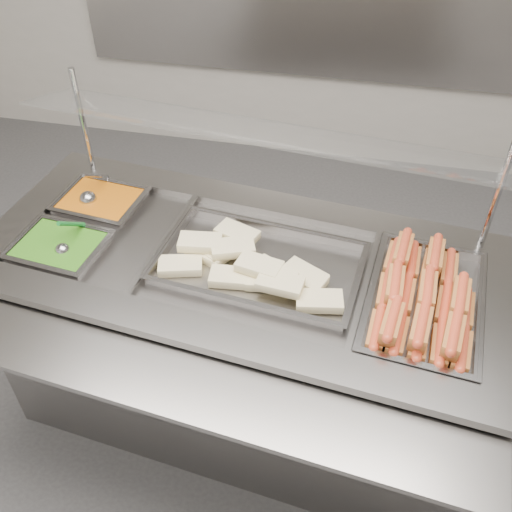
% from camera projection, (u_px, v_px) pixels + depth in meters
% --- Properties ---
extents(ground, '(6.00, 6.00, 0.00)m').
position_uv_depth(ground, '(224.00, 474.00, 2.29)').
color(ground, '#4D4D4F').
rests_on(ground, ground).
extents(steam_counter, '(1.92, 1.02, 0.88)m').
position_uv_depth(steam_counter, '(244.00, 341.00, 2.24)').
color(steam_counter, slate).
rests_on(steam_counter, ground).
extents(tray_rail, '(1.78, 0.56, 0.05)m').
position_uv_depth(tray_rail, '(184.00, 382.00, 1.62)').
color(tray_rail, gray).
rests_on(tray_rail, steam_counter).
extents(sneeze_guard, '(1.64, 0.47, 0.43)m').
position_uv_depth(sneeze_guard, '(263.00, 135.00, 1.86)').
color(sneeze_guard, '#B8B9BD').
rests_on(sneeze_guard, steam_counter).
extents(pan_hotdogs, '(0.39, 0.57, 0.10)m').
position_uv_depth(pan_hotdogs, '(423.00, 308.00, 1.82)').
color(pan_hotdogs, gray).
rests_on(pan_hotdogs, steam_counter).
extents(pan_wraps, '(0.71, 0.47, 0.07)m').
position_uv_depth(pan_wraps, '(259.00, 267.00, 1.95)').
color(pan_wraps, gray).
rests_on(pan_wraps, steam_counter).
extents(pan_beans, '(0.32, 0.27, 0.10)m').
position_uv_depth(pan_beans, '(102.00, 208.00, 2.22)').
color(pan_beans, gray).
rests_on(pan_beans, steam_counter).
extents(pan_peas, '(0.32, 0.27, 0.10)m').
position_uv_depth(pan_peas, '(61.00, 253.00, 2.02)').
color(pan_peas, gray).
rests_on(pan_peas, steam_counter).
extents(hotdogs_in_buns, '(0.33, 0.53, 0.12)m').
position_uv_depth(hotdogs_in_buns, '(422.00, 300.00, 1.78)').
color(hotdogs_in_buns, brown).
rests_on(hotdogs_in_buns, pan_hotdogs).
extents(tortilla_wraps, '(0.64, 0.36, 0.07)m').
position_uv_depth(tortilla_wraps, '(250.00, 266.00, 1.90)').
color(tortilla_wraps, beige).
rests_on(tortilla_wraps, pan_wraps).
extents(ladle, '(0.07, 0.19, 0.15)m').
position_uv_depth(ladle, '(89.00, 198.00, 2.19)').
color(ladle, '#A1A2A6').
rests_on(ladle, pan_beans).
extents(serving_spoon, '(0.05, 0.17, 0.14)m').
position_uv_depth(serving_spoon, '(64.00, 246.00, 1.98)').
color(serving_spoon, '#A1A2A6').
rests_on(serving_spoon, pan_peas).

